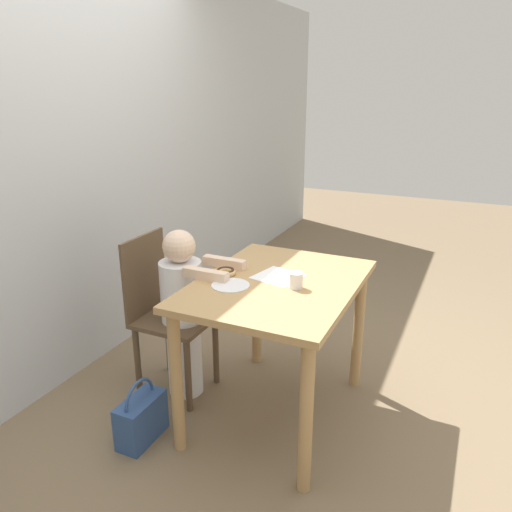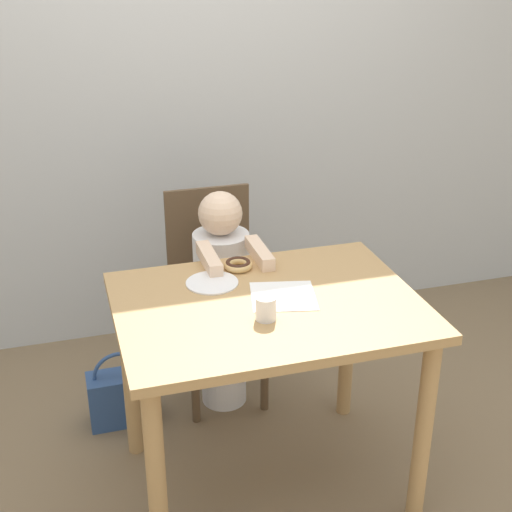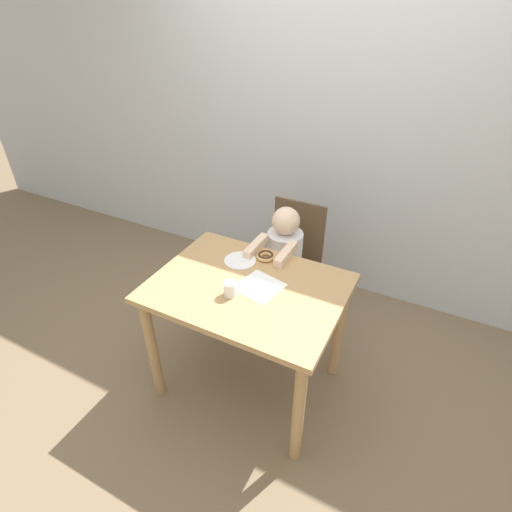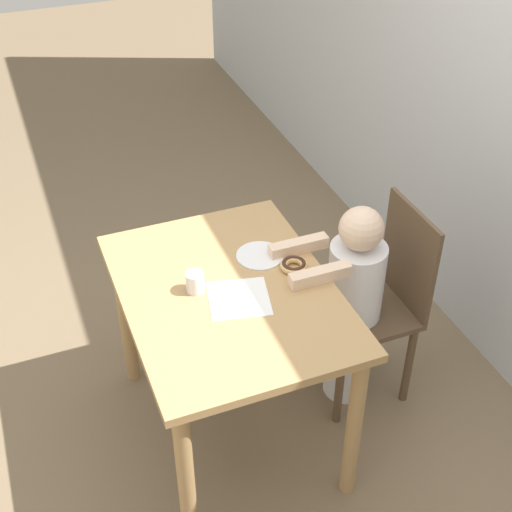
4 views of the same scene
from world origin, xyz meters
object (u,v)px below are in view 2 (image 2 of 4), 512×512
object	(u,v)px
donut	(238,264)
cup	(266,308)
child_figure	(223,300)
handbag	(121,396)
chair	(216,294)

from	to	relation	value
donut	cup	xyz separation A→B (m)	(-0.01, -0.39, 0.02)
cup	donut	bearing A→B (deg)	88.09
child_figure	handbag	bearing A→B (deg)	-177.45
handbag	cup	xyz separation A→B (m)	(0.44, -0.64, 0.69)
chair	cup	size ratio (longest dim) A/B	11.58
cup	chair	bearing A→B (deg)	88.84
chair	child_figure	xyz separation A→B (m)	(0.00, -0.12, 0.03)
handbag	donut	bearing A→B (deg)	-29.34
chair	handbag	world-z (taller)	chair
handbag	cup	size ratio (longest dim) A/B	4.28
handbag	cup	bearing A→B (deg)	-55.77
chair	donut	xyz separation A→B (m)	(-0.00, -0.39, 0.32)
child_figure	cup	bearing A→B (deg)	-91.37
donut	handbag	size ratio (longest dim) A/B	0.31
donut	chair	bearing A→B (deg)	89.58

